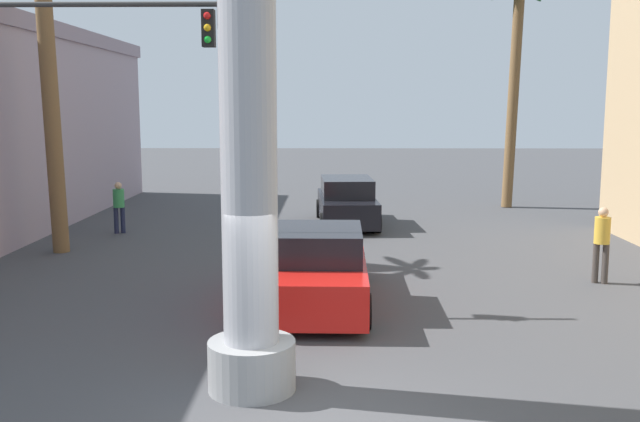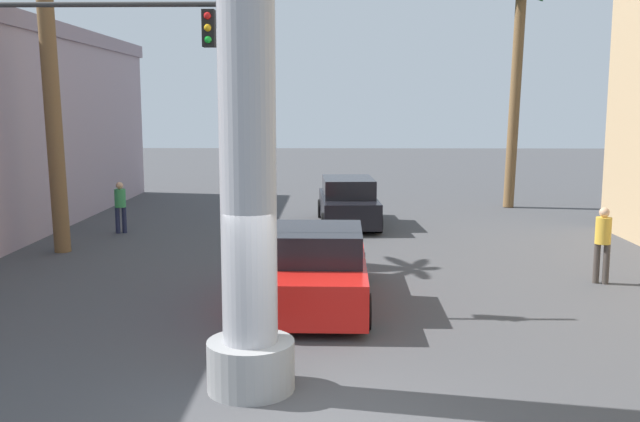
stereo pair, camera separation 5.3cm
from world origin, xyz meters
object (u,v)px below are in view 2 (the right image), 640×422
Objects in this scene: traffic_light_mast at (47,88)px; car_lead at (314,268)px; car_far at (348,203)px; palm_tree_mid_left at (49,50)px; pedestrian_mid_right at (603,239)px; pedestrian_far_left at (120,203)px; palm_tree_far_right at (514,76)px.

traffic_light_mast is 1.18× the size of car_lead.
palm_tree_mid_left is at bearing -149.37° from car_far.
pedestrian_mid_right is at bearing -13.36° from palm_tree_mid_left.
traffic_light_mast is 12.07m from pedestrian_mid_right.
pedestrian_far_left is at bearing -166.36° from car_far.
pedestrian_mid_right reaches higher than car_far.
palm_tree_far_right is at bearing 34.62° from car_far.
palm_tree_far_right reaches higher than pedestrian_far_left.
palm_tree_far_right is (7.28, 13.89, 4.34)m from car_lead.
palm_tree_far_right reaches higher than car_lead.
palm_tree_mid_left is (-14.26, -9.07, 0.30)m from palm_tree_far_right.
palm_tree_far_right is 12.92m from pedestrian_mid_right.
car_far is 0.50× the size of palm_tree_mid_left.
pedestrian_far_left is (-13.47, -6.14, -4.12)m from palm_tree_far_right.
car_lead is at bearing -95.26° from car_far.
palm_tree_mid_left is at bearing 110.63° from traffic_light_mast.
car_lead is 9.66m from palm_tree_mid_left.
traffic_light_mast is at bearing -172.15° from pedestrian_mid_right.
traffic_light_mast is at bearing -132.07° from palm_tree_far_right.
traffic_light_mast is at bearing -122.84° from car_far.
traffic_light_mast reaches higher than pedestrian_far_left.
traffic_light_mast is at bearing 179.17° from car_lead.
pedestrian_far_left is at bearing 154.04° from pedestrian_mid_right.
pedestrian_mid_right is at bearing -55.05° from car_far.
traffic_light_mast is 0.66× the size of palm_tree_mid_left.
palm_tree_far_right is 4.98× the size of pedestrian_mid_right.
traffic_light_mast is 3.53× the size of pedestrian_mid_right.
traffic_light_mast is 6.28m from car_lead.
car_lead is 9.51m from car_far.
palm_tree_mid_left reaches higher than traffic_light_mast.
car_far is (0.87, 9.47, 0.03)m from car_lead.
palm_tree_far_right is (6.41, 4.43, 4.31)m from car_far.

